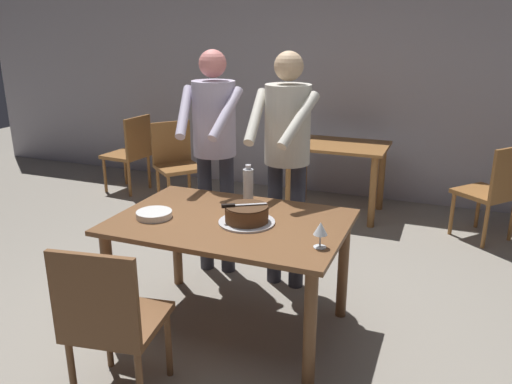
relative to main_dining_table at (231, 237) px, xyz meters
name	(u,v)px	position (x,y,z in m)	size (l,w,h in m)	color
ground_plane	(232,327)	(0.00, 0.00, -0.64)	(14.00, 14.00, 0.00)	gray
back_wall	(344,76)	(0.00, 3.08, 0.71)	(10.00, 0.12, 2.70)	#ADA8B2
main_dining_table	(231,237)	(0.00, 0.00, 0.00)	(1.41, 0.95, 0.75)	brown
cake_on_platter	(247,215)	(0.11, -0.01, 0.16)	(0.34, 0.34, 0.11)	silver
cake_knife	(235,205)	(0.05, -0.05, 0.23)	(0.24, 0.16, 0.02)	silver
plate_stack	(154,214)	(-0.45, -0.14, 0.13)	(0.22, 0.22, 0.04)	white
wine_glass_near	(320,229)	(0.61, -0.20, 0.22)	(0.08, 0.08, 0.14)	silver
water_bottle	(248,184)	(-0.03, 0.37, 0.23)	(0.07, 0.07, 0.25)	silver
person_cutting_cake	(287,146)	(0.13, 0.69, 0.44)	(0.47, 0.56, 1.72)	#2D2D38
person_standing_beside	(214,139)	(-0.45, 0.72, 0.44)	(0.46, 0.57, 1.72)	#2D2D38
chair_near_side	(111,319)	(-0.27, -0.85, -0.15)	(0.50, 0.50, 0.90)	brown
background_table	(337,159)	(0.12, 2.38, -0.06)	(1.00, 0.70, 0.74)	#9E6633
background_chair_0	(493,189)	(1.59, 2.17, -0.15)	(0.62, 0.62, 0.90)	#9E6633
background_chair_1	(176,161)	(-1.56, 2.02, -0.15)	(0.62, 0.62, 0.90)	#9E6633
background_chair_2	(131,151)	(-2.30, 2.23, -0.15)	(0.47, 0.47, 0.90)	#9E6633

